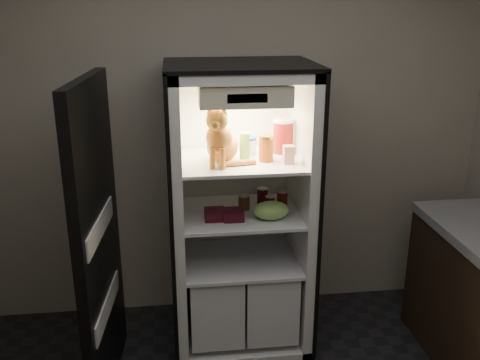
# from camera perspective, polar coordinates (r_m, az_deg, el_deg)

# --- Properties ---
(room_shell) EXTENTS (3.60, 3.60, 3.60)m
(room_shell) POSITION_cam_1_polar(r_m,az_deg,el_deg) (1.96, 4.86, 0.61)
(room_shell) COLOR white
(room_shell) RESTS_ON floor
(refrigerator) EXTENTS (0.90, 0.72, 1.88)m
(refrigerator) POSITION_cam_1_polar(r_m,az_deg,el_deg) (3.54, -0.07, -5.24)
(refrigerator) COLOR white
(refrigerator) RESTS_ON floor
(fridge_door) EXTENTS (0.13, 0.87, 1.85)m
(fridge_door) POSITION_cam_1_polar(r_m,az_deg,el_deg) (3.14, -14.86, -6.70)
(fridge_door) COLOR black
(fridge_door) RESTS_ON floor
(tabby_cat) EXTENTS (0.32, 0.38, 0.38)m
(tabby_cat) POSITION_cam_1_polar(r_m,az_deg,el_deg) (3.18, -2.06, 4.23)
(tabby_cat) COLOR #B16316
(tabby_cat) RESTS_ON refrigerator
(parmesan_shaker) EXTENTS (0.06, 0.06, 0.16)m
(parmesan_shaker) POSITION_cam_1_polar(r_m,az_deg,el_deg) (3.30, 0.49, 3.67)
(parmesan_shaker) COLOR #238339
(parmesan_shaker) RESTS_ON refrigerator
(mayo_tub) EXTENTS (0.08, 0.08, 0.12)m
(mayo_tub) POSITION_cam_1_polar(r_m,az_deg,el_deg) (3.38, 1.05, 3.65)
(mayo_tub) COLOR white
(mayo_tub) RESTS_ON refrigerator
(salsa_jar) EXTENTS (0.09, 0.09, 0.16)m
(salsa_jar) POSITION_cam_1_polar(r_m,az_deg,el_deg) (3.25, 2.81, 3.40)
(salsa_jar) COLOR maroon
(salsa_jar) RESTS_ON refrigerator
(pepper_jar) EXTENTS (0.13, 0.13, 0.22)m
(pepper_jar) POSITION_cam_1_polar(r_m,az_deg,el_deg) (3.43, 4.61, 4.69)
(pepper_jar) COLOR maroon
(pepper_jar) RESTS_ON refrigerator
(cream_carton) EXTENTS (0.06, 0.06, 0.11)m
(cream_carton) POSITION_cam_1_polar(r_m,az_deg,el_deg) (3.22, 5.21, 2.72)
(cream_carton) COLOR silver
(cream_carton) RESTS_ON refrigerator
(soda_can_a) EXTENTS (0.07, 0.07, 0.13)m
(soda_can_a) POSITION_cam_1_polar(r_m,az_deg,el_deg) (3.48, 2.40, -1.86)
(soda_can_a) COLOR black
(soda_can_a) RESTS_ON refrigerator
(soda_can_b) EXTENTS (0.07, 0.07, 0.13)m
(soda_can_b) POSITION_cam_1_polar(r_m,az_deg,el_deg) (3.44, 4.51, -2.19)
(soda_can_b) COLOR black
(soda_can_b) RESTS_ON refrigerator
(soda_can_c) EXTENTS (0.06, 0.06, 0.11)m
(soda_can_c) POSITION_cam_1_polar(r_m,az_deg,el_deg) (3.39, 3.20, -2.61)
(soda_can_c) COLOR black
(soda_can_c) RESTS_ON refrigerator
(condiment_jar) EXTENTS (0.07, 0.07, 0.10)m
(condiment_jar) POSITION_cam_1_polar(r_m,az_deg,el_deg) (3.44, 0.43, -2.34)
(condiment_jar) COLOR #573A18
(condiment_jar) RESTS_ON refrigerator
(grape_bag) EXTENTS (0.22, 0.16, 0.11)m
(grape_bag) POSITION_cam_1_polar(r_m,az_deg,el_deg) (3.30, 3.32, -3.25)
(grape_bag) COLOR #78AF51
(grape_bag) RESTS_ON refrigerator
(berry_box_left) EXTENTS (0.12, 0.12, 0.06)m
(berry_box_left) POSITION_cam_1_polar(r_m,az_deg,el_deg) (3.30, -2.72, -3.69)
(berry_box_left) COLOR #500D21
(berry_box_left) RESTS_ON refrigerator
(berry_box_right) EXTENTS (0.12, 0.12, 0.06)m
(berry_box_right) POSITION_cam_1_polar(r_m,az_deg,el_deg) (3.29, -0.71, -3.73)
(berry_box_right) COLOR #500D21
(berry_box_right) RESTS_ON refrigerator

